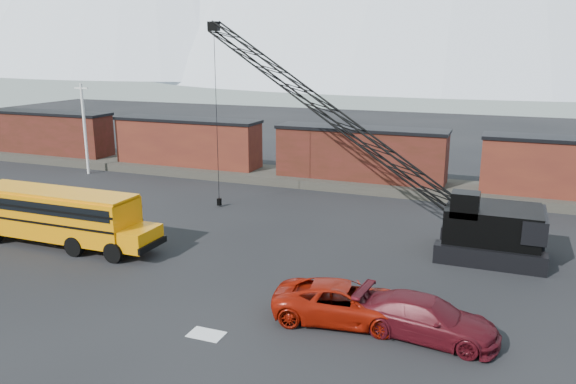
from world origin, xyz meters
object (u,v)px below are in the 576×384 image
at_px(maroon_suv, 426,318).
at_px(crawler_crane, 331,114).
at_px(school_bus, 60,215).
at_px(red_pickup, 344,302).

xyz_separation_m(maroon_suv, crawler_crane, (-7.66, 11.92, 6.32)).
xyz_separation_m(school_bus, red_pickup, (17.47, -3.01, -0.99)).
xyz_separation_m(school_bus, maroon_suv, (20.83, -3.19, -0.99)).
distance_m(maroon_suv, crawler_crane, 15.52).
xyz_separation_m(red_pickup, crawler_crane, (-4.30, 11.74, 6.32)).
bearing_deg(school_bus, red_pickup, -9.77).
bearing_deg(red_pickup, crawler_crane, 11.96).
bearing_deg(maroon_suv, red_pickup, 93.02).
distance_m(school_bus, crawler_crane, 16.68).
distance_m(red_pickup, maroon_suv, 3.36).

